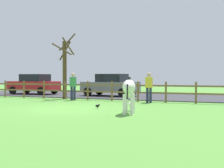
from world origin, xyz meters
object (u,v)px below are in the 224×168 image
Objects in this scene: visitor_right_of_tree at (73,85)px; bare_tree at (65,66)px; parked_car_red at (34,84)px; visitor_left_of_tree at (149,86)px; zebra at (129,90)px; parked_car_grey at (111,85)px; crow_on_grass at (98,106)px.

bare_tree is at bearing 142.64° from visitor_right_of_tree.
parked_car_red is 10.99m from visitor_left_of_tree.
zebra is (6.31, -5.59, -1.17)m from bare_tree.
visitor_left_of_tree reaches higher than parked_car_grey.
crow_on_grass is at bearing -45.18° from bare_tree.
visitor_left_of_tree is (-0.57, 4.82, -0.02)m from zebra.
zebra is at bearing -37.89° from parked_car_red.
parked_car_grey is 4.02m from visitor_right_of_tree.
parked_car_red is (-4.61, 2.92, -1.26)m from bare_tree.
parked_car_grey is at bearing 108.81° from crow_on_grass.
parked_car_red is 2.46× the size of visitor_left_of_tree.
visitor_left_of_tree and visitor_right_of_tree have the same top height.
parked_car_red is (-10.93, 8.51, -0.08)m from zebra.
bare_tree is 8.51m from zebra.
visitor_right_of_tree is (-0.78, -3.94, 0.06)m from parked_car_grey.
zebra is 1.16× the size of visitor_left_of_tree.
visitor_right_of_tree is (-3.36, 3.64, 0.78)m from crow_on_grass.
visitor_right_of_tree is at bearing 137.70° from zebra.
crow_on_grass is 0.13× the size of visitor_left_of_tree.
visitor_right_of_tree is (-5.25, 4.78, -0.02)m from zebra.
parked_car_red is at bearing 140.81° from crow_on_grass.
parked_car_grey is 5.51m from visitor_left_of_tree.
visitor_left_of_tree is at bearing -19.56° from parked_car_red.
visitor_left_of_tree reaches higher than parked_car_red.
parked_car_grey reaches higher than crow_on_grass.
parked_car_grey is (1.84, 3.13, -1.26)m from bare_tree.
visitor_left_of_tree is at bearing 0.60° from visitor_right_of_tree.
visitor_right_of_tree is at bearing 132.71° from crow_on_grass.
parked_car_grey is (-4.47, 8.72, -0.08)m from zebra.
parked_car_grey reaches higher than zebra.
parked_car_grey is at bearing 117.15° from zebra.
crow_on_grass is 8.05m from parked_car_grey.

